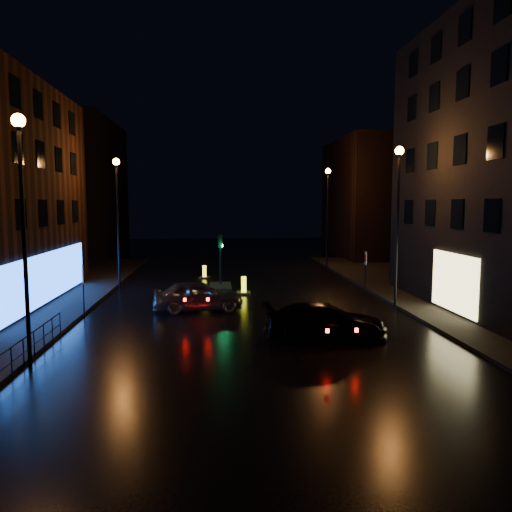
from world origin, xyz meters
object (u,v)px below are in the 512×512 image
object	(u,v)px
silver_hatchback	(198,296)
road_sign_right	(366,262)
bollard_far	(204,275)
road_sign_left	(83,278)
bollard_near	(244,290)
traffic_signal	(220,279)
dark_sedan	(325,321)

from	to	relation	value
silver_hatchback	road_sign_right	size ratio (longest dim) A/B	1.86
bollard_far	road_sign_left	bearing A→B (deg)	-100.55
bollard_near	road_sign_left	world-z (taller)	road_sign_left
bollard_near	road_sign_right	world-z (taller)	road_sign_right
traffic_signal	dark_sedan	xyz separation A→B (m)	(4.11, -13.33, 0.23)
road_sign_left	bollard_near	bearing A→B (deg)	19.17
bollard_near	silver_hatchback	bearing A→B (deg)	-119.66
traffic_signal	silver_hatchback	bearing A→B (deg)	-99.21
silver_hatchback	dark_sedan	xyz separation A→B (m)	(5.33, -5.81, -0.06)
dark_sedan	bollard_far	world-z (taller)	dark_sedan
traffic_signal	bollard_far	bearing A→B (deg)	106.59
bollard_near	bollard_far	world-z (taller)	bollard_near
bollard_near	bollard_far	size ratio (longest dim) A/B	1.02
bollard_far	road_sign_left	distance (m)	13.70
bollard_far	road_sign_right	world-z (taller)	road_sign_right
traffic_signal	road_sign_left	world-z (taller)	traffic_signal
silver_hatchback	bollard_far	size ratio (longest dim) A/B	3.85
traffic_signal	dark_sedan	bearing A→B (deg)	-72.85
road_sign_left	dark_sedan	bearing A→B (deg)	-39.56
silver_hatchback	bollard_near	size ratio (longest dim) A/B	3.77
traffic_signal	dark_sedan	distance (m)	13.95
traffic_signal	road_sign_left	xyz separation A→B (m)	(-6.70, -8.58, 1.41)
bollard_near	bollard_far	xyz separation A→B (m)	(-2.52, 6.75, -0.03)
bollard_far	road_sign_right	bearing A→B (deg)	-18.10
silver_hatchback	road_sign_left	distance (m)	5.69
dark_sedan	road_sign_right	xyz separation A→B (m)	(4.98, 10.84, 1.13)
silver_hatchback	dark_sedan	bearing A→B (deg)	-144.01
bollard_near	bollard_far	distance (m)	7.20
road_sign_right	road_sign_left	bearing A→B (deg)	29.10
dark_sedan	bollard_far	distance (m)	17.95
silver_hatchback	bollard_near	distance (m)	5.32
road_sign_right	bollard_near	bearing A→B (deg)	11.19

